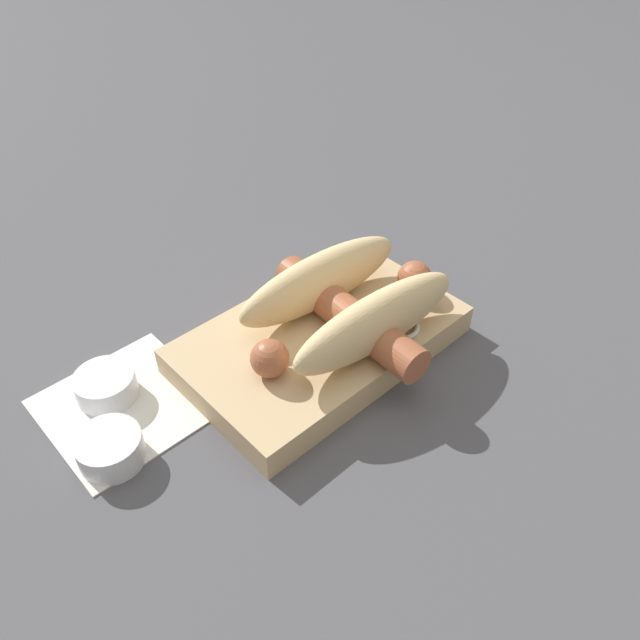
{
  "coord_description": "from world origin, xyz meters",
  "views": [
    {
      "loc": [
        0.28,
        0.3,
        0.4
      ],
      "look_at": [
        0.0,
        0.0,
        0.04
      ],
      "focal_mm": 35.0,
      "sensor_mm": 36.0,
      "label": 1
    }
  ],
  "objects_px": {
    "bread_roll": "(348,300)",
    "sausage": "(347,315)",
    "condiment_cup_far": "(111,450)",
    "food_tray": "(320,340)",
    "condiment_cup_near": "(106,387)"
  },
  "relations": [
    {
      "from": "bread_roll",
      "to": "sausage",
      "type": "relative_size",
      "value": 0.91
    },
    {
      "from": "bread_roll",
      "to": "sausage",
      "type": "height_order",
      "value": "bread_roll"
    },
    {
      "from": "bread_roll",
      "to": "condiment_cup_far",
      "type": "bearing_deg",
      "value": -8.14
    },
    {
      "from": "sausage",
      "to": "condiment_cup_far",
      "type": "bearing_deg",
      "value": -9.85
    },
    {
      "from": "sausage",
      "to": "condiment_cup_far",
      "type": "relative_size",
      "value": 3.93
    },
    {
      "from": "bread_roll",
      "to": "condiment_cup_far",
      "type": "xyz_separation_m",
      "value": [
        0.22,
        -0.03,
        -0.04
      ]
    },
    {
      "from": "sausage",
      "to": "food_tray",
      "type": "bearing_deg",
      "value": -43.83
    },
    {
      "from": "condiment_cup_near",
      "to": "condiment_cup_far",
      "type": "distance_m",
      "value": 0.07
    },
    {
      "from": "sausage",
      "to": "condiment_cup_near",
      "type": "relative_size",
      "value": 3.93
    },
    {
      "from": "bread_roll",
      "to": "condiment_cup_near",
      "type": "bearing_deg",
      "value": -25.7
    },
    {
      "from": "food_tray",
      "to": "condiment_cup_near",
      "type": "distance_m",
      "value": 0.19
    },
    {
      "from": "sausage",
      "to": "condiment_cup_far",
      "type": "height_order",
      "value": "sausage"
    },
    {
      "from": "bread_roll",
      "to": "condiment_cup_far",
      "type": "height_order",
      "value": "bread_roll"
    },
    {
      "from": "condiment_cup_near",
      "to": "condiment_cup_far",
      "type": "xyz_separation_m",
      "value": [
        0.03,
        0.06,
        0.0
      ]
    },
    {
      "from": "food_tray",
      "to": "bread_roll",
      "type": "xyz_separation_m",
      "value": [
        -0.02,
        0.01,
        0.04
      ]
    }
  ]
}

